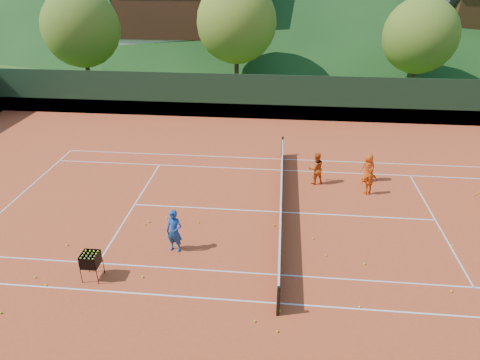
# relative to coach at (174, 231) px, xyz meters

# --- Properties ---
(ground) EXTENTS (400.00, 400.00, 0.00)m
(ground) POSITION_rel_coach_xyz_m (3.82, 3.08, -0.86)
(ground) COLOR #2A4C17
(ground) RESTS_ON ground
(clay_court) EXTENTS (40.00, 24.00, 0.02)m
(clay_court) POSITION_rel_coach_xyz_m (3.82, 3.08, -0.85)
(clay_court) COLOR #C0431F
(clay_court) RESTS_ON ground
(coach) EXTENTS (0.69, 0.53, 1.68)m
(coach) POSITION_rel_coach_xyz_m (0.00, 0.00, 0.00)
(coach) COLOR #164393
(coach) RESTS_ON clay_court
(student_a) EXTENTS (0.93, 0.84, 1.57)m
(student_a) POSITION_rel_coach_xyz_m (5.42, 5.94, -0.06)
(student_a) COLOR #D35412
(student_a) RESTS_ON clay_court
(student_b) EXTENTS (0.82, 0.56, 1.29)m
(student_b) POSITION_rel_coach_xyz_m (7.79, 5.08, -0.20)
(student_b) COLOR orange
(student_b) RESTS_ON clay_court
(student_c) EXTENTS (0.78, 0.61, 1.40)m
(student_c) POSITION_rel_coach_xyz_m (7.94, 6.41, -0.14)
(student_c) COLOR #DA4E13
(student_c) RESTS_ON clay_court
(tennis_ball_0) EXTENTS (0.07, 0.07, 0.07)m
(tennis_ball_0) POSITION_rel_coach_xyz_m (6.83, -0.18, -0.81)
(tennis_ball_0) COLOR #D0EB27
(tennis_ball_0) RESTS_ON clay_court
(tennis_ball_1) EXTENTS (0.07, 0.07, 0.07)m
(tennis_ball_1) POSITION_rel_coach_xyz_m (-0.48, 0.78, -0.81)
(tennis_ball_1) COLOR #D0EB27
(tennis_ball_1) RESTS_ON clay_court
(tennis_ball_2) EXTENTS (0.07, 0.07, 0.07)m
(tennis_ball_2) POSITION_rel_coach_xyz_m (10.10, 2.20, -0.81)
(tennis_ball_2) COLOR #D0EB27
(tennis_ball_2) RESTS_ON clay_court
(tennis_ball_3) EXTENTS (0.07, 0.07, 0.07)m
(tennis_ball_3) POSITION_rel_coach_xyz_m (-4.38, -2.01, -0.81)
(tennis_ball_3) COLOR #D0EB27
(tennis_ball_3) RESTS_ON clay_court
(tennis_ball_5) EXTENTS (0.07, 0.07, 0.07)m
(tennis_ball_5) POSITION_rel_coach_xyz_m (3.89, -2.76, -0.81)
(tennis_ball_5) COLOR #D0EB27
(tennis_ball_5) RESTS_ON clay_court
(tennis_ball_6) EXTENTS (0.07, 0.07, 0.07)m
(tennis_ball_6) POSITION_rel_coach_xyz_m (-3.82, -2.34, -0.81)
(tennis_ball_6) COLOR #D0EB27
(tennis_ball_6) RESTS_ON clay_court
(tennis_ball_7) EXTENTS (0.07, 0.07, 0.07)m
(tennis_ball_7) POSITION_rel_coach_xyz_m (0.50, 1.91, -0.81)
(tennis_ball_7) COLOR #D0EB27
(tennis_ball_7) RESTS_ON clay_court
(tennis_ball_8) EXTENTS (0.07, 0.07, 0.07)m
(tennis_ball_8) POSITION_rel_coach_xyz_m (-1.65, 1.53, -0.81)
(tennis_ball_8) COLOR #D0EB27
(tennis_ball_8) RESTS_ON clay_court
(tennis_ball_9) EXTENTS (0.07, 0.07, 0.07)m
(tennis_ball_9) POSITION_rel_coach_xyz_m (6.34, -2.34, -0.81)
(tennis_ball_9) COLOR #D0EB27
(tennis_ball_9) RESTS_ON clay_court
(tennis_ball_11) EXTENTS (0.07, 0.07, 0.07)m
(tennis_ball_11) POSITION_rel_coach_xyz_m (3.15, -3.25, -0.81)
(tennis_ball_11) COLOR #D0EB27
(tennis_ball_11) RESTS_ON clay_court
(tennis_ball_12) EXTENTS (0.07, 0.07, 0.07)m
(tennis_ball_12) POSITION_rel_coach_xyz_m (3.83, -3.58, -0.81)
(tennis_ball_12) COLOR #D0EB27
(tennis_ball_12) RESTS_ON clay_court
(tennis_ball_13) EXTENTS (0.07, 0.07, 0.07)m
(tennis_ball_13) POSITION_rel_coach_xyz_m (-4.56, -3.67, -0.81)
(tennis_ball_13) COLOR #D0EB27
(tennis_ball_13) RESTS_ON clay_court
(tennis_ball_14) EXTENTS (0.07, 0.07, 0.07)m
(tennis_ball_14) POSITION_rel_coach_xyz_m (-4.14, -0.13, -0.81)
(tennis_ball_14) COLOR #D0EB27
(tennis_ball_14) RESTS_ON clay_court
(tennis_ball_15) EXTENTS (0.07, 0.07, 0.07)m
(tennis_ball_15) POSITION_rel_coach_xyz_m (5.51, 0.18, -0.81)
(tennis_ball_15) COLOR #D0EB27
(tennis_ball_15) RESTS_ON clay_court
(tennis_ball_16) EXTENTS (0.07, 0.07, 0.07)m
(tennis_ball_16) POSITION_rel_coach_xyz_m (9.41, -1.34, -0.81)
(tennis_ball_16) COLOR #D0EB27
(tennis_ball_16) RESTS_ON clay_court
(tennis_ball_17) EXTENTS (0.07, 0.07, 0.07)m
(tennis_ball_17) POSITION_rel_coach_xyz_m (5.12, 1.21, -0.81)
(tennis_ball_17) COLOR #D0EB27
(tennis_ball_17) RESTS_ON clay_court
(tennis_ball_20) EXTENTS (0.07, 0.07, 0.07)m
(tennis_ball_20) POSITION_rel_coach_xyz_m (10.32, 1.27, -0.81)
(tennis_ball_20) COLOR #D0EB27
(tennis_ball_20) RESTS_ON clay_court
(tennis_ball_21) EXTENTS (0.07, 0.07, 0.07)m
(tennis_ball_21) POSITION_rel_coach_xyz_m (3.58, 1.99, -0.81)
(tennis_ball_21) COLOR #D0EB27
(tennis_ball_21) RESTS_ON clay_court
(tennis_ball_22) EXTENTS (0.07, 0.07, 0.07)m
(tennis_ball_22) POSITION_rel_coach_xyz_m (-0.88, 2.12, -0.81)
(tennis_ball_22) COLOR #D0EB27
(tennis_ball_22) RESTS_ON clay_court
(tennis_ball_23) EXTENTS (0.07, 0.07, 0.07)m
(tennis_ball_23) POSITION_rel_coach_xyz_m (-0.76, -1.63, -0.81)
(tennis_ball_23) COLOR #D0EB27
(tennis_ball_23) RESTS_ON clay_court
(tennis_ball_24) EXTENTS (0.07, 0.07, 0.07)m
(tennis_ball_24) POSITION_rel_coach_xyz_m (-1.54, 1.74, -0.81)
(tennis_ball_24) COLOR #D0EB27
(tennis_ball_24) RESTS_ON clay_court
(court_lines) EXTENTS (23.83, 11.03, 0.00)m
(court_lines) POSITION_rel_coach_xyz_m (3.82, 3.08, -0.84)
(court_lines) COLOR silver
(court_lines) RESTS_ON clay_court
(tennis_net) EXTENTS (0.10, 12.07, 1.10)m
(tennis_net) POSITION_rel_coach_xyz_m (3.82, 3.08, -0.34)
(tennis_net) COLOR black
(tennis_net) RESTS_ON clay_court
(perimeter_fence) EXTENTS (40.40, 24.24, 3.00)m
(perimeter_fence) POSITION_rel_coach_xyz_m (3.82, 3.08, 0.41)
(perimeter_fence) COLOR black
(perimeter_fence) RESTS_ON clay_court
(ball_hopper) EXTENTS (0.57, 0.57, 1.00)m
(ball_hopper) POSITION_rel_coach_xyz_m (-2.40, -1.80, -0.10)
(ball_hopper) COLOR black
(ball_hopper) RESTS_ON clay_court
(chalet_left) EXTENTS (13.80, 9.93, 12.92)m
(chalet_left) POSITION_rel_coach_xyz_m (-6.18, 33.08, 4.78)
(chalet_left) COLOR beige
(chalet_left) RESTS_ON ground
(chalet_mid) EXTENTS (12.65, 8.82, 11.45)m
(chalet_mid) POSITION_rel_coach_xyz_m (9.82, 37.08, 4.13)
(chalet_mid) COLOR beige
(chalet_mid) RESTS_ON ground
(tree_a) EXTENTS (6.00, 6.00, 7.88)m
(tree_a) POSITION_rel_coach_xyz_m (-12.18, 21.08, 4.01)
(tree_a) COLOR #3F2719
(tree_a) RESTS_ON ground
(tree_b) EXTENTS (6.40, 6.40, 8.40)m
(tree_b) POSITION_rel_coach_xyz_m (-0.18, 23.08, 4.33)
(tree_b) COLOR #3B2517
(tree_b) RESTS_ON ground
(tree_c) EXTENTS (5.60, 5.60, 7.35)m
(tree_c) POSITION_rel_coach_xyz_m (13.82, 22.08, 3.68)
(tree_c) COLOR #43291A
(tree_c) RESTS_ON ground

